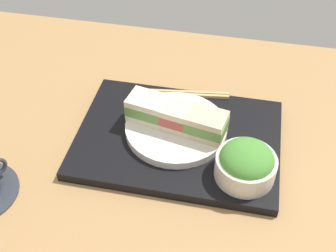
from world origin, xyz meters
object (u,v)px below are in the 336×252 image
object	(u,v)px
sandwich_plate	(176,128)
sandwich_middle	(176,116)
sandwich_near	(207,125)
salad_bowl	(246,164)
sandwich_far	(147,107)
chopsticks_pair	(182,94)

from	to	relation	value
sandwich_plate	sandwich_middle	world-z (taller)	sandwich_middle
sandwich_near	salad_bowl	distance (cm)	11.67
sandwich_near	salad_bowl	size ratio (longest dim) A/B	0.76
sandwich_far	sandwich_middle	bearing A→B (deg)	168.94
sandwich_near	sandwich_middle	xyz separation A→B (cm)	(6.36, -1.24, -0.01)
sandwich_plate	salad_bowl	distance (cm)	17.64
sandwich_plate	sandwich_middle	size ratio (longest dim) A/B	2.44
sandwich_plate	salad_bowl	world-z (taller)	salad_bowl
sandwich_far	salad_bowl	world-z (taller)	salad_bowl
sandwich_plate	salad_bowl	size ratio (longest dim) A/B	1.85
sandwich_near	sandwich_middle	distance (cm)	6.48
sandwich_plate	sandwich_near	bearing A→B (deg)	168.94
salad_bowl	chopsticks_pair	world-z (taller)	salad_bowl
sandwich_near	chopsticks_pair	xyz separation A→B (cm)	(7.30, -12.93, -3.90)
sandwich_near	sandwich_far	xyz separation A→B (cm)	(12.73, -2.49, 0.05)
sandwich_plate	sandwich_far	size ratio (longest dim) A/B	2.47
sandwich_plate	chopsticks_pair	distance (cm)	11.73
chopsticks_pair	salad_bowl	bearing A→B (deg)	126.90
sandwich_near	sandwich_far	size ratio (longest dim) A/B	1.01
sandwich_middle	sandwich_far	distance (cm)	6.48
sandwich_middle	sandwich_plate	bearing A→B (deg)	180.00
sandwich_far	salad_bowl	xyz separation A→B (cm)	(-21.16, 10.51, -0.89)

